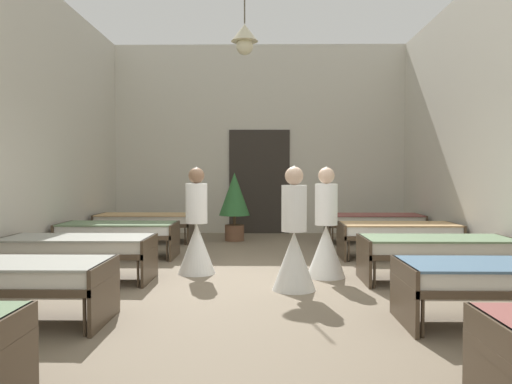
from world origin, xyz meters
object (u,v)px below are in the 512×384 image
Objects in this scene: bed_right_row_1 at (506,278)px; nurse_far_aisle at (326,238)px; potted_plant at (234,199)px; bed_right_row_4 at (374,221)px; bed_right_row_2 at (437,248)px; bed_left_row_2 at (78,247)px; nurse_near_aisle at (294,246)px; nurse_mid_aisle at (197,236)px; bed_left_row_4 at (145,221)px; bed_left_row_1 at (5,276)px; bed_right_row_3 at (398,231)px; bed_left_row_3 at (119,231)px.

bed_right_row_1 is 2.53m from nurse_far_aisle.
nurse_far_aisle is 1.06× the size of potted_plant.
nurse_far_aisle is (-1.37, -3.33, 0.09)m from bed_right_row_4.
potted_plant is (-2.81, 3.92, 0.43)m from bed_right_row_2.
bed_left_row_2 is 1.28× the size of nurse_near_aisle.
nurse_far_aisle is (-1.37, 2.12, 0.09)m from bed_right_row_1.
nurse_mid_aisle is (-1.29, 0.96, 0.00)m from nurse_near_aisle.
bed_left_row_4 is at bearing -169.13° from nurse_far_aisle.
bed_left_row_1 is at bearing -130.18° from bed_right_row_4.
nurse_mid_aisle reaches higher than bed_left_row_1.
nurse_far_aisle is at bearing 122.90° from bed_right_row_1.
bed_right_row_1 is at bearing -90.00° from bed_right_row_3.
bed_left_row_1 is at bearing 79.22° from nurse_near_aisle.
bed_left_row_4 is at bearing -171.03° from potted_plant.
potted_plant reaches higher than bed_right_row_3.
potted_plant is at bearing 116.09° from bed_right_row_1.
bed_left_row_2 is at bearing 43.58° from nurse_near_aisle.
bed_left_row_2 is 4.95m from bed_right_row_3.
nurse_far_aisle is at bearing 33.28° from bed_left_row_1.
bed_left_row_3 is 2.80m from potted_plant.
nurse_mid_aisle reaches higher than bed_right_row_4.
nurse_near_aisle and nurse_mid_aisle have the same top height.
nurse_near_aisle is at bearing -114.35° from bed_right_row_4.
potted_plant is at bearing 65.37° from bed_left_row_2.
bed_left_row_4 is at bearing -47.31° from nurse_mid_aisle.
bed_right_row_4 is at bearing 90.00° from bed_right_row_1.
bed_left_row_3 is 4.61m from bed_right_row_3.
bed_left_row_4 is (0.00, 5.45, 0.00)m from bed_left_row_1.
bed_left_row_1 is 1.00× the size of bed_left_row_3.
nurse_mid_aisle is 1.00× the size of nurse_far_aisle.
potted_plant is (1.80, 5.74, 0.43)m from bed_left_row_1.
nurse_far_aisle is (1.76, -0.21, 0.00)m from nurse_mid_aisle.
nurse_mid_aisle reaches higher than bed_right_row_1.
potted_plant is (1.80, 2.10, 0.43)m from bed_left_row_3.
bed_right_row_4 is (0.00, 1.82, 0.00)m from bed_right_row_3.
bed_left_row_3 is 1.00× the size of bed_right_row_4.
nurse_far_aisle is (3.23, -1.51, 0.09)m from bed_left_row_3.
bed_right_row_2 is 1.28× the size of nurse_near_aisle.
bed_right_row_3 and bed_left_row_4 have the same top height.
bed_right_row_1 is 1.35× the size of potted_plant.
bed_right_row_4 is (4.61, 5.45, 0.00)m from bed_left_row_1.
bed_left_row_3 is 1.00× the size of bed_left_row_4.
nurse_mid_aisle is at bearing -64.84° from bed_left_row_4.
bed_right_row_3 is at bearing 38.29° from bed_left_row_1.
bed_left_row_4 is (-4.61, 3.64, 0.00)m from bed_right_row_2.
bed_left_row_4 is at bearing 90.00° from bed_left_row_3.
bed_left_row_1 is at bearing -90.00° from bed_left_row_2.
bed_right_row_3 is 2.05m from nurse_far_aisle.
bed_right_row_2 is 3.64m from bed_right_row_4.
bed_right_row_1 is 5.87m from bed_left_row_3.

